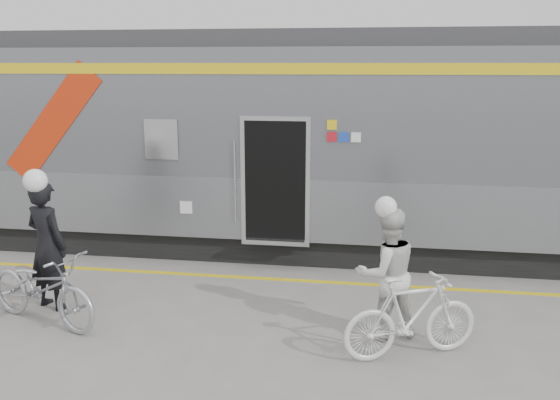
% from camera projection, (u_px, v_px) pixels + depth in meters
% --- Properties ---
extents(ground, '(90.00, 90.00, 0.00)m').
position_uv_depth(ground, '(213.00, 334.00, 7.94)').
color(ground, slate).
rests_on(ground, ground).
extents(train, '(24.00, 3.17, 4.10)m').
position_uv_depth(train, '(179.00, 140.00, 11.78)').
color(train, black).
rests_on(train, ground).
extents(safety_strip, '(24.00, 0.12, 0.01)m').
position_uv_depth(safety_strip, '(247.00, 277.00, 10.00)').
color(safety_strip, gold).
rests_on(safety_strip, ground).
extents(man, '(0.82, 0.67, 1.92)m').
position_uv_depth(man, '(47.00, 245.00, 8.61)').
color(man, black).
rests_on(man, ground).
extents(bicycle_left, '(2.13, 1.36, 1.06)m').
position_uv_depth(bicycle_left, '(42.00, 287.00, 8.15)').
color(bicycle_left, '#A7A9AF').
rests_on(bicycle_left, ground).
extents(woman, '(1.04, 0.94, 1.74)m').
position_uv_depth(woman, '(387.00, 273.00, 7.71)').
color(woman, silver).
rests_on(woman, ground).
extents(bicycle_right, '(1.81, 1.16, 1.06)m').
position_uv_depth(bicycle_right, '(411.00, 317.00, 7.21)').
color(bicycle_right, silver).
rests_on(bicycle_right, ground).
extents(helmet_man, '(0.33, 0.33, 0.33)m').
position_uv_depth(helmet_man, '(40.00, 169.00, 8.36)').
color(helmet_man, white).
rests_on(helmet_man, man).
extents(helmet_woman, '(0.28, 0.28, 0.28)m').
position_uv_depth(helmet_woman, '(390.00, 198.00, 7.48)').
color(helmet_woman, white).
rests_on(helmet_woman, woman).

